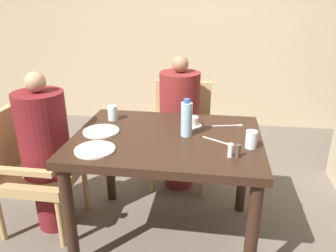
{
  "coord_description": "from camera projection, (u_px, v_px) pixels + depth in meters",
  "views": [
    {
      "loc": [
        0.28,
        -1.82,
        1.55
      ],
      "look_at": [
        0.0,
        0.04,
        0.8
      ],
      "focal_mm": 35.0,
      "sensor_mm": 36.0,
      "label": 1
    }
  ],
  "objects": [
    {
      "name": "pepper_shaker",
      "position": [
        238.0,
        151.0,
        1.73
      ],
      "size": [
        0.03,
        0.03,
        0.07
      ],
      "color": "#4C3D2D",
      "rests_on": "dining_table"
    },
    {
      "name": "glass_tall_near",
      "position": [
        251.0,
        139.0,
        1.84
      ],
      "size": [
        0.07,
        0.07,
        0.1
      ],
      "color": "silver",
      "rests_on": "dining_table"
    },
    {
      "name": "fork_beside_plate",
      "position": [
        231.0,
        125.0,
        2.16
      ],
      "size": [
        0.2,
        0.06,
        0.0
      ],
      "color": "silver",
      "rests_on": "dining_table"
    },
    {
      "name": "chair_far_side",
      "position": [
        181.0,
        128.0,
        2.85
      ],
      "size": [
        0.49,
        0.49,
        0.86
      ],
      "color": "tan",
      "rests_on": "ground_plane"
    },
    {
      "name": "diner_in_far_chair",
      "position": [
        179.0,
        123.0,
        2.68
      ],
      "size": [
        0.32,
        0.32,
        1.12
      ],
      "color": "maroon",
      "rests_on": "ground_plane"
    },
    {
      "name": "chair_left_side",
      "position": [
        30.0,
        165.0,
        2.24
      ],
      "size": [
        0.49,
        0.49,
        0.86
      ],
      "color": "tan",
      "rests_on": "ground_plane"
    },
    {
      "name": "salt_shaker",
      "position": [
        230.0,
        150.0,
        1.74
      ],
      "size": [
        0.03,
        0.03,
        0.08
      ],
      "color": "white",
      "rests_on": "dining_table"
    },
    {
      "name": "wall_back",
      "position": [
        196.0,
        9.0,
        3.81
      ],
      "size": [
        8.0,
        0.06,
        2.8
      ],
      "color": "tan",
      "rests_on": "ground_plane"
    },
    {
      "name": "glass_tall_mid",
      "position": [
        113.0,
        113.0,
        2.25
      ],
      "size": [
        0.07,
        0.07,
        0.1
      ],
      "color": "silver",
      "rests_on": "dining_table"
    },
    {
      "name": "plate_main_right",
      "position": [
        95.0,
        150.0,
        1.82
      ],
      "size": [
        0.23,
        0.23,
        0.01
      ],
      "color": "white",
      "rests_on": "dining_table"
    },
    {
      "name": "ground_plane",
      "position": [
        167.0,
        234.0,
        2.28
      ],
      "size": [
        16.0,
        16.0,
        0.0
      ],
      "primitive_type": "plane",
      "color": "#60564C"
    },
    {
      "name": "water_bottle",
      "position": [
        187.0,
        119.0,
        1.98
      ],
      "size": [
        0.07,
        0.07,
        0.23
      ],
      "color": "#A3C6DB",
      "rests_on": "dining_table"
    },
    {
      "name": "dining_table",
      "position": [
        167.0,
        152.0,
        2.04
      ],
      "size": [
        1.15,
        0.85,
        0.75
      ],
      "color": "#331E14",
      "rests_on": "ground_plane"
    },
    {
      "name": "plate_main_left",
      "position": [
        101.0,
        131.0,
        2.06
      ],
      "size": [
        0.23,
        0.23,
        0.01
      ],
      "color": "white",
      "rests_on": "dining_table"
    },
    {
      "name": "teacup_with_saucer",
      "position": [
        193.0,
        122.0,
        2.15
      ],
      "size": [
        0.12,
        0.12,
        0.06
      ],
      "color": "white",
      "rests_on": "dining_table"
    },
    {
      "name": "diner_in_left_chair",
      "position": [
        46.0,
        153.0,
        2.18
      ],
      "size": [
        0.32,
        0.32,
        1.12
      ],
      "color": "maroon",
      "rests_on": "ground_plane"
    },
    {
      "name": "knife_beside_plate",
      "position": [
        220.0,
        142.0,
        1.92
      ],
      "size": [
        0.19,
        0.12,
        0.0
      ],
      "color": "silver",
      "rests_on": "dining_table"
    }
  ]
}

